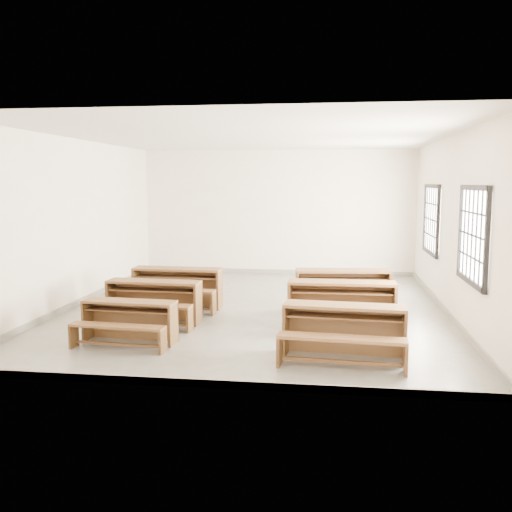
# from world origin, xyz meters

# --- Properties ---
(room) EXTENTS (8.50, 8.50, 3.20)m
(room) POSITION_xyz_m (0.09, 0.00, 2.14)
(room) COLOR gray
(room) RESTS_ON ground
(desk_set_0) EXTENTS (1.45, 0.83, 0.63)m
(desk_set_0) POSITION_xyz_m (-1.56, -2.56, 0.37)
(desk_set_0) COLOR brown
(desk_set_0) RESTS_ON ground
(desk_set_1) EXTENTS (1.63, 0.91, 0.72)m
(desk_set_1) POSITION_xyz_m (-1.58, -1.34, 0.42)
(desk_set_1) COLOR brown
(desk_set_1) RESTS_ON ground
(desk_set_2) EXTENTS (1.70, 0.91, 0.76)m
(desk_set_2) POSITION_xyz_m (-1.50, -0.13, 0.44)
(desk_set_2) COLOR brown
(desk_set_2) RESTS_ON ground
(desk_set_3) EXTENTS (1.70, 0.98, 0.74)m
(desk_set_3) POSITION_xyz_m (1.59, -2.93, 0.43)
(desk_set_3) COLOR brown
(desk_set_3) RESTS_ON ground
(desk_set_4) EXTENTS (1.74, 0.91, 0.78)m
(desk_set_4) POSITION_xyz_m (1.57, -1.35, 0.45)
(desk_set_4) COLOR brown
(desk_set_4) RESTS_ON ground
(desk_set_5) EXTENTS (1.81, 1.07, 0.78)m
(desk_set_5) POSITION_xyz_m (1.62, -0.05, 0.45)
(desk_set_5) COLOR brown
(desk_set_5) RESTS_ON ground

